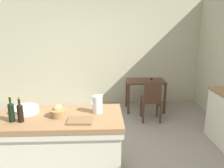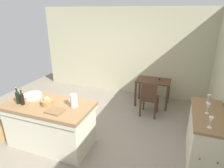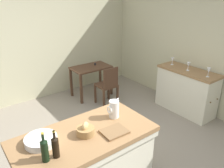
% 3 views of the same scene
% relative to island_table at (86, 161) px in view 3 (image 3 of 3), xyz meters
% --- Properties ---
extents(ground_plane, '(6.76, 6.76, 0.00)m').
position_rel_island_table_xyz_m(ground_plane, '(0.49, 0.47, -0.47)').
color(ground_plane, gray).
extents(wall_back, '(5.32, 0.12, 2.60)m').
position_rel_island_table_xyz_m(wall_back, '(0.49, 3.07, 0.83)').
color(wall_back, '#B7B28E').
rests_on(wall_back, ground).
extents(wall_right, '(0.12, 5.20, 2.60)m').
position_rel_island_table_xyz_m(wall_right, '(3.09, 0.47, 0.83)').
color(wall_right, '#B7B28E').
rests_on(wall_right, ground).
extents(island_table, '(1.65, 0.84, 0.87)m').
position_rel_island_table_xyz_m(island_table, '(0.00, 0.00, 0.00)').
color(island_table, olive).
rests_on(island_table, ground).
extents(side_cabinet, '(0.52, 1.25, 0.92)m').
position_rel_island_table_xyz_m(side_cabinet, '(2.75, 0.55, -0.01)').
color(side_cabinet, olive).
rests_on(side_cabinet, ground).
extents(writing_desk, '(0.91, 0.58, 0.78)m').
position_rel_island_table_xyz_m(writing_desk, '(1.58, 2.39, 0.14)').
color(writing_desk, '#472D1E').
rests_on(writing_desk, ground).
extents(wooden_chair, '(0.42, 0.42, 0.90)m').
position_rel_island_table_xyz_m(wooden_chair, '(1.60, 1.74, 0.02)').
color(wooden_chair, '#472D1E').
rests_on(wooden_chair, ground).
extents(pitcher, '(0.17, 0.13, 0.28)m').
position_rel_island_table_xyz_m(pitcher, '(0.50, 0.09, 0.52)').
color(pitcher, silver).
rests_on(pitcher, island_table).
extents(wash_bowl, '(0.35, 0.35, 0.08)m').
position_rel_island_table_xyz_m(wash_bowl, '(-0.47, 0.14, 0.44)').
color(wash_bowl, silver).
rests_on(wash_bowl, island_table).
extents(bread_basket, '(0.21, 0.21, 0.16)m').
position_rel_island_table_xyz_m(bread_basket, '(0.00, -0.02, 0.46)').
color(bread_basket, olive).
rests_on(bread_basket, island_table).
extents(cutting_board, '(0.30, 0.25, 0.02)m').
position_rel_island_table_xyz_m(cutting_board, '(0.29, -0.19, 0.41)').
color(cutting_board, brown).
rests_on(cutting_board, island_table).
extents(wine_bottle_dark, '(0.07, 0.07, 0.31)m').
position_rel_island_table_xyz_m(wine_bottle_dark, '(-0.42, -0.16, 0.52)').
color(wine_bottle_dark, black).
rests_on(wine_bottle_dark, island_table).
extents(wine_bottle_amber, '(0.07, 0.07, 0.33)m').
position_rel_island_table_xyz_m(wine_bottle_amber, '(-0.53, -0.16, 0.53)').
color(wine_bottle_amber, black).
rests_on(wine_bottle_amber, island_table).
extents(wine_glass_far_left, '(0.07, 0.07, 0.18)m').
position_rel_island_table_xyz_m(wine_glass_far_left, '(2.70, 0.11, 0.57)').
color(wine_glass_far_left, white).
rests_on(wine_glass_far_left, side_cabinet).
extents(wine_glass_left, '(0.07, 0.07, 0.17)m').
position_rel_island_table_xyz_m(wine_glass_left, '(2.71, 0.55, 0.57)').
color(wine_glass_left, white).
rests_on(wine_glass_left, side_cabinet).
extents(wine_glass_middle, '(0.07, 0.07, 0.15)m').
position_rel_island_table_xyz_m(wine_glass_middle, '(2.76, 0.98, 0.55)').
color(wine_glass_middle, white).
rests_on(wine_glass_middle, side_cabinet).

